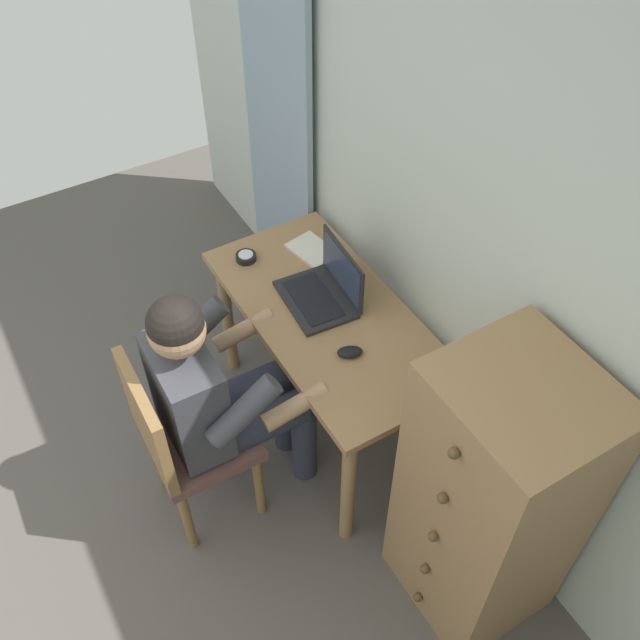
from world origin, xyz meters
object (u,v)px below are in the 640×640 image
(dresser, at_px, (491,502))
(notebook_pad, at_px, (312,250))
(chair, at_px, (182,437))
(laptop, at_px, (325,289))
(desk, at_px, (328,332))
(computer_mouse, at_px, (350,352))
(desk_clock, at_px, (246,257))
(person_seated, at_px, (220,390))

(dresser, distance_m, notebook_pad, 1.33)
(chair, bearing_deg, dresser, 42.28)
(laptop, bearing_deg, desk, -20.46)
(laptop, bearing_deg, computer_mouse, -13.74)
(desk, distance_m, dresser, 0.96)
(desk_clock, bearing_deg, dresser, 8.58)
(person_seated, bearing_deg, computer_mouse, 73.61)
(dresser, height_order, notebook_pad, dresser)
(chair, distance_m, desk_clock, 0.84)
(laptop, height_order, desk_clock, laptop)
(chair, bearing_deg, desk_clock, 133.69)
(computer_mouse, bearing_deg, notebook_pad, -173.40)
(chair, bearing_deg, person_seated, 89.10)
(chair, height_order, person_seated, person_seated)
(laptop, bearing_deg, desk_clock, -155.54)
(laptop, bearing_deg, chair, -77.20)
(computer_mouse, distance_m, desk_clock, 0.70)
(dresser, distance_m, desk_clock, 1.44)
(chair, bearing_deg, computer_mouse, 77.70)
(desk_clock, bearing_deg, laptop, 24.46)
(chair, xyz_separation_m, person_seated, (0.00, 0.18, 0.18))
(chair, distance_m, person_seated, 0.26)
(dresser, xyz_separation_m, chair, (-0.87, -0.79, -0.12))
(person_seated, distance_m, computer_mouse, 0.51)
(person_seated, relative_size, notebook_pad, 5.78)
(desk, xyz_separation_m, desk_clock, (-0.46, -0.14, 0.13))
(desk, bearing_deg, notebook_pad, 159.60)
(computer_mouse, bearing_deg, dresser, 32.85)
(desk, height_order, notebook_pad, notebook_pad)
(person_seated, bearing_deg, laptop, 107.02)
(desk_clock, bearing_deg, notebook_pad, 70.71)
(dresser, xyz_separation_m, person_seated, (-0.87, -0.61, 0.06))
(computer_mouse, height_order, desk_clock, computer_mouse)
(laptop, distance_m, notebook_pad, 0.31)
(person_seated, xyz_separation_m, desk_clock, (-0.55, 0.39, 0.07))
(computer_mouse, height_order, notebook_pad, computer_mouse)
(desk, relative_size, laptop, 3.34)
(dresser, distance_m, chair, 1.18)
(desk, bearing_deg, computer_mouse, -11.32)
(dresser, bearing_deg, person_seated, -145.01)
(desk, relative_size, notebook_pad, 5.72)
(desk_clock, bearing_deg, chair, -46.31)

